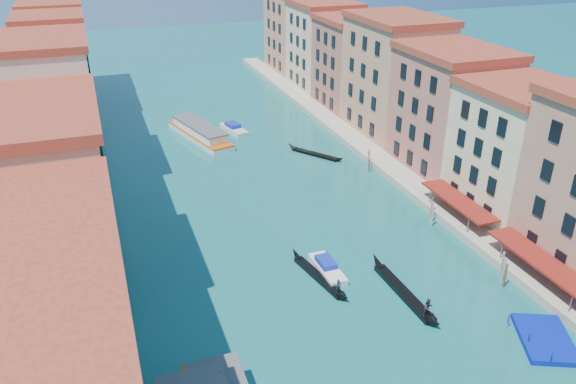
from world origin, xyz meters
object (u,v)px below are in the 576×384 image
Objects in this scene: gondola_fore at (319,276)px; blue_dock at (545,339)px; gondola_right at (405,292)px; vaporetto_far at (200,132)px.

blue_dock is at bearing -57.12° from gondola_fore.
gondola_fore is 22.92m from blue_dock.
blue_dock is (16.02, -16.40, -0.10)m from gondola_fore.
gondola_right is 1.71× the size of blue_dock.
blue_dock is at bearing -51.70° from gondola_right.
gondola_fore is at bearing 139.32° from gondola_right.
vaporetto_far is 54.40m from gondola_right.
gondola_right reaches higher than gondola_fore.
vaporetto_far is 1.36× the size of gondola_right.
vaporetto_far is 47.54m from gondola_fore.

